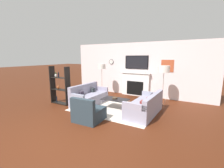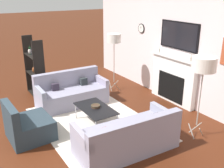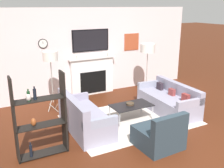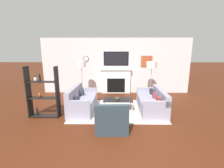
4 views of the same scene
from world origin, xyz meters
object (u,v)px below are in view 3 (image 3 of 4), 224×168
Objects in this scene: armchair at (159,136)px; decorative_bowl at (130,104)px; floor_lamp_left at (50,57)px; floor_lamp_right at (148,49)px; shelf_unit at (39,118)px; coffee_table at (131,106)px; couch_left at (84,119)px; couch_right at (169,101)px.

armchair is 1.44m from decorative_bowl.
floor_lamp_left is 1.00× the size of floor_lamp_right.
decorative_bowl is at bearing 14.05° from shelf_unit.
floor_lamp_right is at bearing 43.85° from decorative_bowl.
shelf_unit is at bearing -165.95° from decorative_bowl.
armchair is at bearing -120.57° from floor_lamp_right.
floor_lamp_left is at bearing 136.65° from coffee_table.
decorative_bowl is at bearing 0.80° from couch_left.
shelf_unit is at bearing -166.51° from coffee_table.
couch_right is 2.20× the size of armchair.
couch_right is 3.62m from shelf_unit.
floor_lamp_left is at bearing 68.39° from shelf_unit.
couch_right is 1.19m from coffee_table.
floor_lamp_left is (-1.35, 2.86, 1.23)m from armchair.
armchair reaches higher than coffee_table.
shelf_unit reaches higher than armchair.
coffee_table is at bearing -43.35° from floor_lamp_left.
couch_right is (2.46, -0.00, -0.01)m from couch_left.
coffee_table is at bearing 179.88° from couch_right.
floor_lamp_right is at bearing 27.89° from shelf_unit.
floor_lamp_left is (-0.29, 1.47, 1.19)m from couch_left.
decorative_bowl is 0.12× the size of floor_lamp_right.
floor_lamp_left is at bearing 101.07° from couch_left.
couch_left is 1.25m from decorative_bowl.
decorative_bowl is 0.12× the size of floor_lamp_left.
floor_lamp_right is at bearing 0.00° from floor_lamp_left.
couch_left is at bearing -179.20° from decorative_bowl.
couch_left is 3.33m from floor_lamp_right.
floor_lamp_right reaches higher than couch_left.
couch_left is 1.06× the size of floor_lamp_left.
shelf_unit is at bearing 158.91° from armchair.
couch_left is at bearing -151.93° from floor_lamp_right.
floor_lamp_right is 4.41m from shelf_unit.
couch_left is 0.93× the size of couch_right.
shelf_unit reaches higher than couch_left.
coffee_table is at bearing -135.31° from floor_lamp_right.
couch_right is 1.17× the size of shelf_unit.
floor_lamp_left reaches higher than shelf_unit.
couch_right is 1.97m from armchair.
floor_lamp_right is (1.51, 1.45, 1.05)m from decorative_bowl.
shelf_unit is (-1.09, -0.57, 0.47)m from couch_left.
shelf_unit reaches higher than decorative_bowl.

